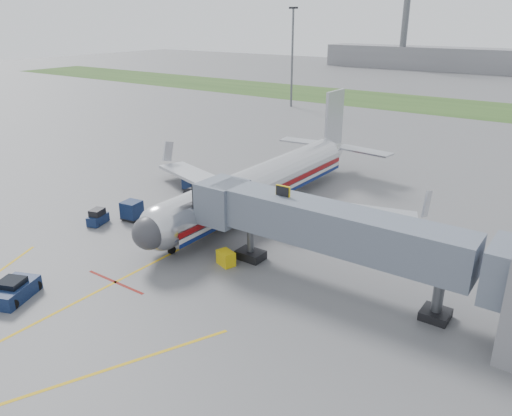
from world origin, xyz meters
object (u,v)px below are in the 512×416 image
Objects in this scene: pushback_tug at (13,291)px; ramp_worker at (198,212)px; airliner at (262,183)px; belt_loader at (192,221)px; baggage_tug at (98,217)px.

ramp_worker is (1.00, 18.37, 0.21)m from pushback_tug.
pushback_tug is at bearing -99.14° from airliner.
belt_loader is 2.70× the size of ramp_worker.
baggage_tug is 0.54× the size of belt_loader.
airliner is 14.89× the size of baggage_tug.
baggage_tug is 9.08m from belt_loader.
belt_loader is 1.55m from ramp_worker.
ramp_worker is (-0.51, 1.43, 0.30)m from belt_loader.
baggage_tug is (-10.20, -12.75, -1.98)m from airliner.
belt_loader is at bearing 31.89° from baggage_tug.
airliner is at bearing 80.86° from pushback_tug.
baggage_tug is (-6.20, 12.14, 0.05)m from pushback_tug.
baggage_tug is at bearing 117.04° from pushback_tug.
ramp_worker reaches higher than baggage_tug.
airliner is 8.71× the size of pushback_tug.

